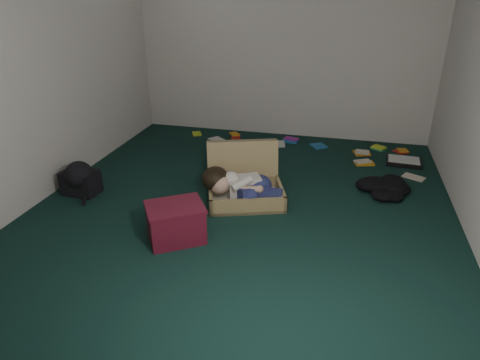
% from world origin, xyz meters
% --- Properties ---
extents(floor, '(4.50, 4.50, 0.00)m').
position_xyz_m(floor, '(0.00, 0.00, 0.00)').
color(floor, black).
rests_on(floor, ground).
extents(wall_back, '(4.50, 0.00, 4.50)m').
position_xyz_m(wall_back, '(0.00, 2.25, 1.30)').
color(wall_back, white).
rests_on(wall_back, ground).
extents(wall_front, '(4.50, 0.00, 4.50)m').
position_xyz_m(wall_front, '(0.00, -2.25, 1.30)').
color(wall_front, white).
rests_on(wall_front, ground).
extents(wall_left, '(0.00, 4.50, 4.50)m').
position_xyz_m(wall_left, '(-2.00, 0.00, 1.30)').
color(wall_left, white).
rests_on(wall_left, ground).
extents(suitcase, '(0.92, 0.91, 0.54)m').
position_xyz_m(suitcase, '(-0.05, 0.21, 0.16)').
color(suitcase, '#9F8857').
rests_on(suitcase, floor).
extents(person, '(0.82, 0.41, 0.33)m').
position_xyz_m(person, '(-0.03, 0.02, 0.20)').
color(person, silver).
rests_on(person, suitcase).
extents(maroon_bin, '(0.60, 0.57, 0.32)m').
position_xyz_m(maroon_bin, '(-0.42, -0.71, 0.16)').
color(maroon_bin, '#571121').
rests_on(maroon_bin, floor).
extents(backpack, '(0.46, 0.38, 0.27)m').
position_xyz_m(backpack, '(-1.70, -0.13, 0.13)').
color(backpack, black).
rests_on(backpack, floor).
extents(clothing_pile, '(0.48, 0.41, 0.14)m').
position_xyz_m(clothing_pile, '(1.34, 0.60, 0.07)').
color(clothing_pile, black).
rests_on(clothing_pile, floor).
extents(paper_tray, '(0.42, 0.32, 0.06)m').
position_xyz_m(paper_tray, '(1.63, 1.52, 0.03)').
color(paper_tray, black).
rests_on(paper_tray, floor).
extents(book_scatter, '(3.06, 1.31, 0.02)m').
position_xyz_m(book_scatter, '(0.64, 1.67, 0.01)').
color(book_scatter, '#CCE528').
rests_on(book_scatter, floor).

